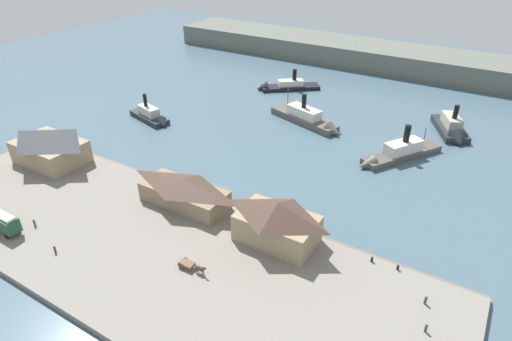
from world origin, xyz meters
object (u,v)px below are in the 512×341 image
at_px(ferry_shed_central_terminal, 49,146).
at_px(ferry_shed_customs_shed, 184,191).
at_px(ferry_approaching_west, 152,117).
at_px(pedestrian_near_west_shed, 426,328).
at_px(ferry_outer_harbor, 310,120).
at_px(ferry_mid_harbor, 452,130).
at_px(mooring_post_center_east, 372,259).
at_px(ferry_departing_north, 282,87).
at_px(ferry_moored_west, 395,154).
at_px(ferry_shed_east_terminal, 277,222).
at_px(mooring_post_center_west, 398,267).
at_px(pedestrian_at_waters_edge, 55,249).
at_px(pedestrian_near_cart, 426,300).
at_px(horse_cart, 192,265).
at_px(pedestrian_standing_center, 34,223).

relative_size(ferry_shed_central_terminal, ferry_shed_customs_shed, 0.88).
bearing_deg(ferry_approaching_west, pedestrian_near_west_shed, -22.94).
distance_m(ferry_outer_harbor, ferry_mid_harbor, 39.41).
relative_size(mooring_post_center_east, ferry_departing_north, 0.04).
bearing_deg(ferry_moored_west, ferry_shed_east_terminal, -102.27).
bearing_deg(ferry_shed_central_terminal, ferry_outer_harbor, 51.70).
relative_size(ferry_moored_west, ferry_departing_north, 1.15).
relative_size(pedestrian_near_west_shed, ferry_outer_harbor, 0.06).
xyz_separation_m(mooring_post_center_west, ferry_outer_harbor, (-38.76, 47.95, 0.03)).
bearing_deg(mooring_post_center_west, ferry_departing_north, 130.44).
xyz_separation_m(pedestrian_at_waters_edge, pedestrian_near_west_shed, (59.79, 16.59, 0.02)).
relative_size(pedestrian_at_waters_edge, mooring_post_center_east, 1.75).
relative_size(pedestrian_near_cart, ferry_outer_harbor, 0.07).
height_order(ferry_shed_east_terminal, ferry_mid_harbor, ferry_shed_east_terminal).
relative_size(ferry_shed_customs_shed, ferry_shed_east_terminal, 1.29).
relative_size(ferry_shed_east_terminal, ferry_moored_west, 0.62).
distance_m(ferry_shed_east_terminal, pedestrian_near_west_shed, 28.99).
distance_m(pedestrian_near_west_shed, ferry_departing_north, 104.69).
relative_size(ferry_shed_east_terminal, horse_cart, 2.64).
relative_size(ferry_shed_east_terminal, ferry_approaching_west, 0.89).
distance_m(horse_cart, ferry_approaching_west, 66.77).
xyz_separation_m(ferry_shed_customs_shed, ferry_approaching_west, (-36.85, 29.63, -2.88)).
height_order(horse_cart, ferry_departing_north, ferry_departing_north).
xyz_separation_m(ferry_shed_customs_shed, horse_cart, (13.28, -14.46, -2.16)).
bearing_deg(horse_cart, ferry_shed_east_terminal, 59.17).
bearing_deg(ferry_shed_central_terminal, ferry_departing_north, 74.11).
bearing_deg(ferry_departing_north, ferry_shed_east_terminal, -62.42).
distance_m(ferry_shed_customs_shed, ferry_departing_north, 75.70).
distance_m(ferry_shed_east_terminal, pedestrian_near_cart, 27.03).
bearing_deg(pedestrian_standing_center, ferry_shed_central_terminal, 136.21).
height_order(ferry_shed_customs_shed, ferry_departing_north, ferry_shed_customs_shed).
distance_m(ferry_moored_west, ferry_approaching_west, 69.53).
xyz_separation_m(ferry_shed_central_terminal, pedestrian_at_waters_edge, (28.63, -20.86, -3.48)).
height_order(ferry_shed_east_terminal, mooring_post_center_west, ferry_shed_east_terminal).
distance_m(ferry_moored_west, ferry_mid_harbor, 24.19).
height_order(pedestrian_near_cart, ferry_moored_west, ferry_moored_west).
relative_size(ferry_moored_west, ferry_outer_harbor, 0.93).
height_order(pedestrian_standing_center, pedestrian_near_cart, pedestrian_near_cart).
bearing_deg(ferry_shed_east_terminal, pedestrian_at_waters_edge, -143.78).
relative_size(ferry_shed_central_terminal, pedestrian_at_waters_edge, 10.48).
xyz_separation_m(ferry_shed_customs_shed, pedestrian_near_cart, (48.49, -1.74, -2.32)).
relative_size(pedestrian_at_waters_edge, ferry_moored_west, 0.07).
relative_size(horse_cart, ferry_departing_north, 0.27).
bearing_deg(ferry_departing_north, ferry_moored_west, -32.01).
bearing_deg(pedestrian_near_west_shed, mooring_post_center_west, 123.04).
height_order(ferry_shed_central_terminal, ferry_moored_west, ferry_shed_central_terminal).
bearing_deg(pedestrian_near_west_shed, pedestrian_near_cart, 103.08).
xyz_separation_m(pedestrian_near_west_shed, ferry_departing_north, (-66.66, 80.72, -0.88)).
xyz_separation_m(pedestrian_standing_center, ferry_mid_harbor, (60.76, 86.52, -0.35)).
relative_size(pedestrian_near_cart, mooring_post_center_east, 1.87).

